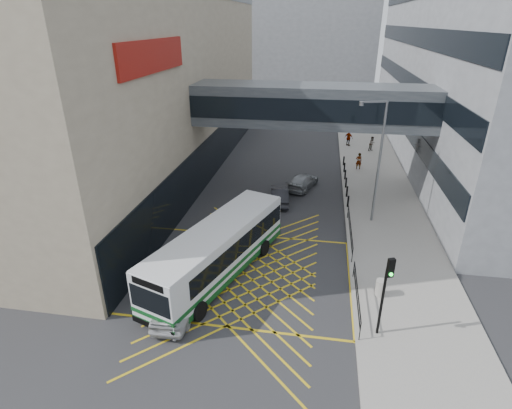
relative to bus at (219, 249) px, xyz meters
The scene contains 18 objects.
ground 2.19m from the bus, 10.58° to the left, with size 120.00×120.00×0.00m, color #333335.
building_whsmith 24.07m from the bus, 135.56° to the left, with size 24.17×42.00×16.00m.
building_far 60.71m from the bus, 90.57° to the left, with size 28.00×16.00×18.00m, color gray.
skybridge 14.28m from the bus, 70.25° to the left, with size 20.00×4.10×3.00m.
pavement 18.54m from the bus, 55.72° to the left, with size 6.00×54.00×0.16m, color #A19C93.
box_junction 2.19m from the bus, 10.58° to the left, with size 12.00×9.00×0.01m.
bus is the anchor object (origin of this frame).
car_white 3.88m from the bus, 108.94° to the right, with size 1.97×4.81×1.53m, color #BDBDC0.
car_dark 10.78m from the bus, 77.75° to the left, with size 1.62×4.14×1.30m, color black.
car_silver 14.48m from the bus, 74.28° to the left, with size 1.79×4.24×1.32m, color gray.
traffic_light 9.32m from the bus, 23.94° to the right, with size 0.34×0.50×4.18m.
street_lamp 12.65m from the bus, 41.91° to the left, with size 1.92×0.75×8.54m.
litter_bin 8.94m from the bus, ahead, with size 0.54×0.54×0.93m, color #ADA89E.
kerb_railings 7.86m from the bus, 15.12° to the left, with size 0.05×12.54×1.00m.
bollards 17.10m from the bus, 63.37° to the left, with size 0.14×10.14×0.90m.
pedestrian_a 21.32m from the bus, 64.97° to the left, with size 0.64×0.46×1.62m, color gray.
pedestrian_b 27.95m from the bus, 67.06° to the left, with size 0.78×0.45×1.59m, color gray.
pedestrian_c 28.62m from the bus, 72.90° to the left, with size 1.06×0.51×1.79m, color gray.
Camera 1 is at (3.80, -18.95, 13.33)m, focal length 28.00 mm.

